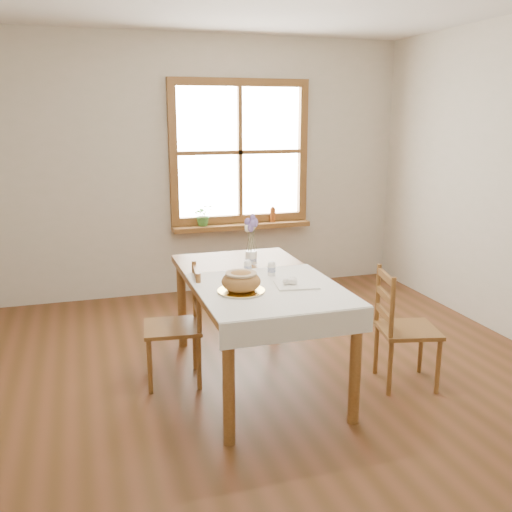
{
  "coord_description": "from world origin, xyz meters",
  "views": [
    {
      "loc": [
        -1.11,
        -3.26,
        1.83
      ],
      "look_at": [
        0.0,
        0.3,
        0.9
      ],
      "focal_mm": 40.0,
      "sensor_mm": 36.0,
      "label": 1
    }
  ],
  "objects_px": {
    "bread_plate": "(241,291)",
    "flower_vase": "(251,258)",
    "dining_table": "(256,289)",
    "chair_left": "(172,326)",
    "chair_right": "(408,328)"
  },
  "relations": [
    {
      "from": "chair_left",
      "to": "chair_right",
      "type": "distance_m",
      "value": 1.62
    },
    {
      "from": "chair_right",
      "to": "bread_plate",
      "type": "height_order",
      "value": "chair_right"
    },
    {
      "from": "chair_left",
      "to": "flower_vase",
      "type": "distance_m",
      "value": 0.76
    },
    {
      "from": "dining_table",
      "to": "bread_plate",
      "type": "distance_m",
      "value": 0.39
    },
    {
      "from": "dining_table",
      "to": "flower_vase",
      "type": "relative_size",
      "value": 17.05
    },
    {
      "from": "chair_right",
      "to": "bread_plate",
      "type": "distance_m",
      "value": 1.23
    },
    {
      "from": "chair_right",
      "to": "bread_plate",
      "type": "xyz_separation_m",
      "value": [
        -1.17,
        0.05,
        0.36
      ]
    },
    {
      "from": "chair_right",
      "to": "flower_vase",
      "type": "xyz_separation_m",
      "value": [
        -0.91,
        0.71,
        0.39
      ]
    },
    {
      "from": "dining_table",
      "to": "chair_left",
      "type": "xyz_separation_m",
      "value": [
        -0.56,
        0.14,
        -0.25
      ]
    },
    {
      "from": "flower_vase",
      "to": "bread_plate",
      "type": "bearing_deg",
      "value": -111.77
    },
    {
      "from": "chair_right",
      "to": "bread_plate",
      "type": "bearing_deg",
      "value": 100.61
    },
    {
      "from": "bread_plate",
      "to": "flower_vase",
      "type": "xyz_separation_m",
      "value": [
        0.27,
        0.67,
        0.03
      ]
    },
    {
      "from": "dining_table",
      "to": "bread_plate",
      "type": "height_order",
      "value": "bread_plate"
    },
    {
      "from": "dining_table",
      "to": "chair_left",
      "type": "bearing_deg",
      "value": 165.64
    },
    {
      "from": "dining_table",
      "to": "flower_vase",
      "type": "xyz_separation_m",
      "value": [
        0.07,
        0.34,
        0.13
      ]
    }
  ]
}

